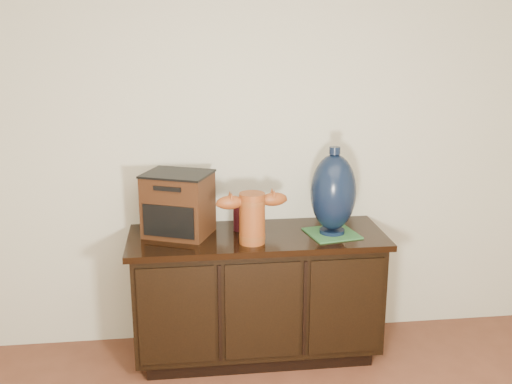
{
  "coord_description": "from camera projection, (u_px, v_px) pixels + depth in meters",
  "views": [
    {
      "loc": [
        -0.4,
        -0.97,
        1.89
      ],
      "look_at": [
        -0.01,
        2.18,
        1.02
      ],
      "focal_mm": 42.0,
      "sensor_mm": 36.0,
      "label": 1
    }
  ],
  "objects": [
    {
      "name": "lamp_base",
      "position": [
        333.0,
        193.0,
        3.35
      ],
      "size": [
        0.3,
        0.3,
        0.5
      ],
      "rotation": [
        0.0,
        0.0,
        0.19
      ],
      "color": "black",
      "rests_on": "green_mat"
    },
    {
      "name": "terracotta_vessel",
      "position": [
        252.0,
        215.0,
        3.24
      ],
      "size": [
        0.4,
        0.16,
        0.28
      ],
      "rotation": [
        0.0,
        0.0,
        0.14
      ],
      "color": "#94451B",
      "rests_on": "sideboard"
    },
    {
      "name": "green_mat",
      "position": [
        332.0,
        233.0,
        3.42
      ],
      "size": [
        0.31,
        0.31,
        0.01
      ],
      "primitive_type": "cube",
      "rotation": [
        0.0,
        0.0,
        0.19
      ],
      "color": "#2C6231",
      "rests_on": "sideboard"
    },
    {
      "name": "tv_radio",
      "position": [
        178.0,
        204.0,
        3.37
      ],
      "size": [
        0.44,
        0.41,
        0.36
      ],
      "rotation": [
        0.0,
        0.0,
        -0.4
      ],
      "color": "#371C0D",
      "rests_on": "sideboard"
    },
    {
      "name": "room",
      "position": [
        402.0,
        351.0,
        1.13
      ],
      "size": [
        5.0,
        5.0,
        5.0
      ],
      "color": "brown",
      "rests_on": "ground"
    },
    {
      "name": "spray_can",
      "position": [
        238.0,
        217.0,
        3.46
      ],
      "size": [
        0.06,
        0.06,
        0.17
      ],
      "color": "#5A0F1B",
      "rests_on": "sideboard"
    },
    {
      "name": "sideboard",
      "position": [
        257.0,
        294.0,
        3.51
      ],
      "size": [
        1.46,
        0.56,
        0.75
      ],
      "color": "black",
      "rests_on": "ground"
    }
  ]
}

